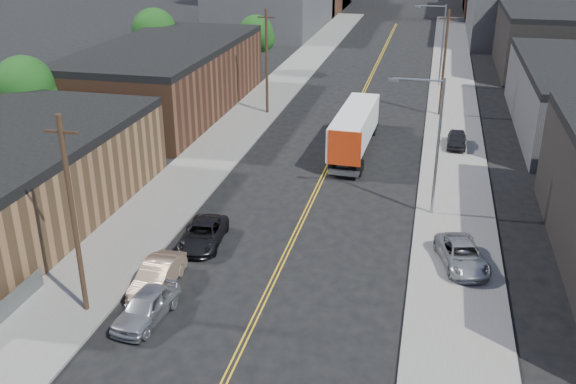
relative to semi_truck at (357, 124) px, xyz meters
The scene contains 23 objects.
ground 23.42m from the semi_truck, 93.83° to the left, with size 260.00×260.00×0.00m, color black.
centerline 8.67m from the semi_truck, 100.66° to the left, with size 0.32×120.00×0.01m, color gold.
sidewalk_left 13.96m from the semi_truck, 143.20° to the left, with size 5.00×140.00×0.15m, color slate.
sidewalk_right 11.65m from the semi_truck, 46.16° to the left, with size 5.00×140.00×0.15m, color slate.
warehouse_tan 27.09m from the semi_truck, 136.24° to the right, with size 12.00×22.00×5.60m.
warehouse_brown 20.90m from the semi_truck, 159.60° to the left, with size 12.00×26.00×6.60m.
industrial_right_c 40.80m from the semi_truck, 59.90° to the left, with size 14.00×22.00×7.60m.
skyline_left_a 62.16m from the semi_truck, 110.30° to the left, with size 16.00×30.00×8.00m, color #323335.
skyline_right_a 61.15m from the semi_truck, 72.44° to the left, with size 16.00×30.00×8.00m, color #323335.
streetlight_near 13.58m from the semi_truck, 62.75° to the right, with size 3.39×0.25×9.00m.
streetlight_far 24.26m from the semi_truck, 75.45° to the left, with size 3.39×0.25×9.00m.
utility_pole_left_near 28.61m from the semi_truck, 110.05° to the right, with size 1.60×0.26×10.00m.
utility_pole_left_far 13.15m from the semi_truck, 139.71° to the left, with size 1.60×0.26×10.00m.
utility_pole_right 13.43m from the semi_truck, 59.49° to the left, with size 1.60×0.26×10.00m.
tree_left_near 26.55m from the semi_truck, 165.22° to the right, with size 4.85×4.76×7.91m.
tree_left_mid 31.55m from the semi_truck, 144.37° to the left, with size 5.10×5.04×8.37m.
tree_left_far 29.75m from the semi_truck, 121.52° to the left, with size 4.35×4.20×6.97m.
semi_truck is the anchor object (origin of this frame).
car_left_a 27.55m from the semi_truck, 103.78° to the right, with size 1.76×4.38×1.49m, color #A5A8AB.
car_left_b 25.04m from the semi_truck, 106.75° to the right, with size 1.55×4.44×1.46m, color #977963.
car_left_c 19.99m from the semi_truck, 109.20° to the right, with size 2.19×4.75×1.32m, color black.
car_right_lot_a 20.09m from the semi_truck, 65.90° to the right, with size 2.18×4.72×1.31m, color #A8ABAE.
car_right_lot_c 8.45m from the semi_truck, 13.21° to the left, with size 1.53×3.81×1.30m, color black.
Camera 1 is at (7.36, -13.66, 17.82)m, focal length 40.00 mm.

